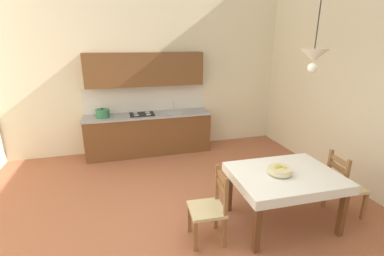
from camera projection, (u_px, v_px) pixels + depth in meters
The scene contains 8 objects.
ground_plane at pixel (184, 232), 3.61m from camera, with size 6.71×6.83×0.10m, color #A86042.
wall_back at pixel (148, 55), 5.87m from camera, with size 6.71×0.12×4.26m, color beige.
kitchen_cabinetry at pixel (148, 116), 5.92m from camera, with size 2.72×0.63×2.20m.
dining_table at pixel (284, 181), 3.56m from camera, with size 1.40×1.08×0.75m.
dining_chair_tv_side at pixel (210, 208), 3.30m from camera, with size 0.45×0.45×0.93m.
dining_chair_window_side at pixel (344, 186), 3.81m from camera, with size 0.47×0.47×0.93m.
fruit_bowl at pixel (280, 170), 3.47m from camera, with size 0.30×0.30×0.12m.
pendant_lamp at pixel (314, 56), 3.03m from camera, with size 0.32×0.32×0.81m.
Camera 1 is at (-0.72, -2.94, 2.37)m, focal length 25.15 mm.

